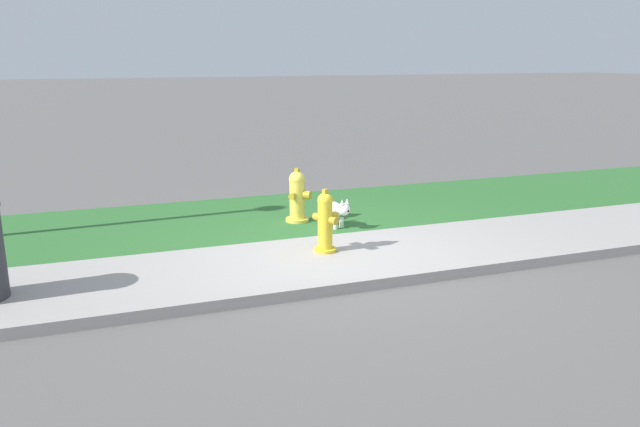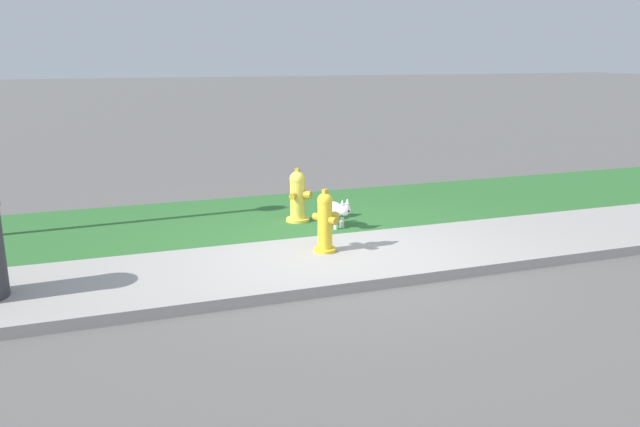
% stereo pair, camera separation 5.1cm
% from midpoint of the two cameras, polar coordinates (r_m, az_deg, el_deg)
% --- Properties ---
extents(ground_plane, '(120.00, 120.00, 0.00)m').
position_cam_midpoint_polar(ground_plane, '(7.41, 1.85, -4.12)').
color(ground_plane, '#5B5956').
extents(sidewalk_pavement, '(18.00, 1.87, 0.01)m').
position_cam_midpoint_polar(sidewalk_pavement, '(7.41, 1.85, -4.08)').
color(sidewalk_pavement, '#9E9993').
rests_on(sidewalk_pavement, ground).
extents(grass_verge, '(18.00, 2.64, 0.01)m').
position_cam_midpoint_polar(grass_verge, '(9.46, -3.13, 0.00)').
color(grass_verge, '#2D662D').
rests_on(grass_verge, ground).
extents(street_curb, '(18.00, 0.16, 0.12)m').
position_cam_midpoint_polar(street_curb, '(6.51, 5.14, -6.29)').
color(street_curb, '#9E9993').
rests_on(street_curb, ground).
extents(fire_hydrant_at_driveway, '(0.34, 0.36, 0.78)m').
position_cam_midpoint_polar(fire_hydrant_at_driveway, '(7.54, 0.68, -0.78)').
color(fire_hydrant_at_driveway, yellow).
rests_on(fire_hydrant_at_driveway, ground).
extents(fire_hydrant_near_corner, '(0.36, 0.36, 0.78)m').
position_cam_midpoint_polar(fire_hydrant_near_corner, '(8.94, -1.87, 1.61)').
color(fire_hydrant_near_corner, yellow).
rests_on(fire_hydrant_near_corner, ground).
extents(small_white_dog, '(0.33, 0.49, 0.44)m').
position_cam_midpoint_polar(small_white_dog, '(8.63, 1.65, 0.31)').
color(small_white_dog, white).
rests_on(small_white_dog, ground).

